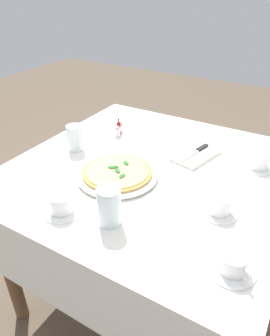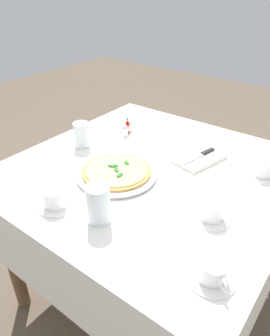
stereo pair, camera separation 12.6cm
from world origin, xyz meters
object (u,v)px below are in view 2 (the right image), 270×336
water_glass_far_left (99,206)px  water_glass_back_corner (82,136)px  dinner_knife (200,155)px  hot_sauce_bottle (127,127)px  coffee_cup_near_left (264,169)px  pizza (116,171)px  coffee_cup_right_edge (212,272)px  pepper_shaker (129,126)px  coffee_cup_far_right (212,211)px  coffee_cup_near_right (55,199)px  salt_shaker (125,131)px  napkin_folded (200,158)px  pizza_plate (117,174)px

water_glass_far_left → water_glass_back_corner: water_glass_far_left is taller
dinner_knife → water_glass_back_corner: bearing=-53.2°
hot_sauce_bottle → coffee_cup_near_left: bearing=91.3°
pizza → hot_sauce_bottle: hot_sauce_bottle is taller
coffee_cup_right_edge → pepper_shaker: bearing=-128.8°
coffee_cup_right_edge → coffee_cup_near_left: size_ratio=1.00×
water_glass_far_left → water_glass_back_corner: 0.53m
coffee_cup_far_right → pepper_shaker: bearing=-120.6°
coffee_cup_near_right → hot_sauce_bottle: size_ratio=1.58×
dinner_knife → salt_shaker: size_ratio=3.45×
coffee_cup_far_right → coffee_cup_near_right: (0.26, -0.45, 0.00)m
water_glass_far_left → salt_shaker: (-0.54, -0.33, -0.03)m
coffee_cup_near_left → hot_sauce_bottle: bearing=-88.7°
hot_sauce_bottle → coffee_cup_right_edge: bearing=52.2°
pizza → coffee_cup_near_left: size_ratio=2.09×
coffee_cup_far_right → napkin_folded: size_ratio=0.53×
coffee_cup_right_edge → water_glass_far_left: 0.39m
napkin_folded → salt_shaker: bearing=-74.8°
napkin_folded → salt_shaker: salt_shaker is taller
coffee_cup_near_left → water_glass_far_left: 0.67m
napkin_folded → dinner_knife: (0.00, -0.00, 0.01)m
coffee_cup_far_right → hot_sauce_bottle: 0.71m
coffee_cup_right_edge → water_glass_back_corner: water_glass_back_corner is taller
pizza_plate → dinner_knife: bearing=147.2°
coffee_cup_far_right → napkin_folded: 0.38m
dinner_knife → coffee_cup_near_right: bearing=-9.0°
pizza → coffee_cup_near_left: bearing=127.4°
coffee_cup_far_right → coffee_cup_right_edge: size_ratio=1.00×
hot_sauce_bottle → pepper_shaker: bearing=-160.3°
coffee_cup_near_right → hot_sauce_bottle: bearing=-164.5°
coffee_cup_near_right → water_glass_back_corner: (-0.37, -0.25, 0.02)m
water_glass_far_left → water_glass_back_corner: bearing=-128.9°
coffee_cup_right_edge → dinner_knife: (-0.54, -0.31, -0.00)m
water_glass_far_left → dinner_knife: water_glass_far_left is taller
salt_shaker → pepper_shaker: 0.06m
pizza_plate → coffee_cup_near_right: bearing=-9.0°
coffee_cup_near_left → dinner_knife: (0.04, -0.26, -0.01)m
pizza_plate → coffee_cup_near_right: size_ratio=2.40×
dinner_knife → hot_sauce_bottle: bearing=-79.5°
pizza → hot_sauce_bottle: 0.40m
napkin_folded → hot_sauce_bottle: hot_sauce_bottle is taller
coffee_cup_right_edge → water_glass_back_corner: 0.87m
water_glass_back_corner → salt_shaker: size_ratio=2.05×
coffee_cup_far_right → coffee_cup_near_left: 0.36m
dinner_knife → hot_sauce_bottle: 0.41m
coffee_cup_far_right → coffee_cup_near_left: size_ratio=1.00×
coffee_cup_right_edge → napkin_folded: size_ratio=0.53×
coffee_cup_right_edge → hot_sauce_bottle: bearing=-127.8°
coffee_cup_near_left → pizza: bearing=-52.6°
coffee_cup_right_edge → pepper_shaker: size_ratio=2.31×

